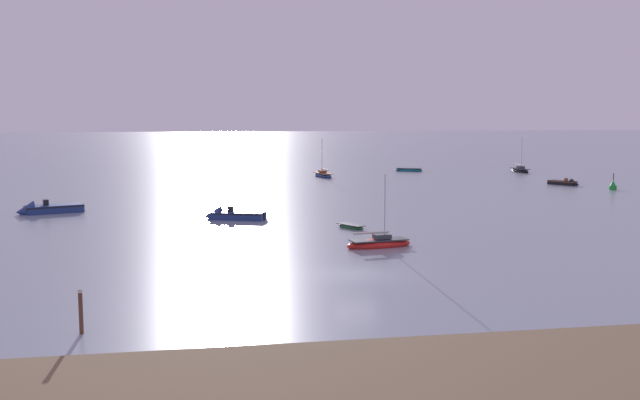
# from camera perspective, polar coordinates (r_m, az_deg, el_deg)

# --- Properties ---
(ground_plane) EXTENTS (800.00, 800.00, 0.00)m
(ground_plane) POSITION_cam_1_polar(r_m,az_deg,el_deg) (42.28, 2.94, -5.96)
(ground_plane) COLOR gray
(motorboat_moored_0) EXTENTS (3.52, 4.46, 1.48)m
(motorboat_moored_0) POSITION_cam_1_polar(r_m,az_deg,el_deg) (101.95, 19.24, 1.26)
(motorboat_moored_0) COLOR black
(motorboat_moored_0) RESTS_ON ground
(sailboat_moored_0) EXTENTS (2.76, 5.76, 6.20)m
(sailboat_moored_0) POSITION_cam_1_polar(r_m,az_deg,el_deg) (109.37, 0.25, 2.02)
(sailboat_moored_0) COLOR navy
(sailboat_moored_0) RESTS_ON ground
(rowboat_moored_1) EXTENTS (4.91, 3.64, 0.74)m
(rowboat_moored_1) POSITION_cam_1_polar(r_m,az_deg,el_deg) (121.79, 7.16, 2.42)
(rowboat_moored_1) COLOR #197084
(rowboat_moored_1) RESTS_ON ground
(rowboat_moored_2) EXTENTS (2.28, 2.97, 0.45)m
(rowboat_moored_2) POSITION_cam_1_polar(r_m,az_deg,el_deg) (59.30, 2.52, -2.15)
(rowboat_moored_2) COLOR #23602D
(rowboat_moored_2) RESTS_ON ground
(sailboat_moored_1) EXTENTS (5.08, 2.27, 5.49)m
(sailboat_moored_1) POSITION_cam_1_polar(r_m,az_deg,el_deg) (50.95, 4.76, -3.51)
(sailboat_moored_1) COLOR red
(sailboat_moored_1) RESTS_ON ground
(sailboat_moored_2) EXTENTS (1.69, 5.42, 6.07)m
(sailboat_moored_2) POSITION_cam_1_polar(r_m,az_deg,el_deg) (123.54, 15.80, 2.31)
(sailboat_moored_2) COLOR black
(sailboat_moored_2) RESTS_ON ground
(motorboat_moored_2) EXTENTS (5.92, 3.67, 1.92)m
(motorboat_moored_2) POSITION_cam_1_polar(r_m,az_deg,el_deg) (64.88, -7.30, -1.31)
(motorboat_moored_2) COLOR navy
(motorboat_moored_2) RESTS_ON ground
(motorboat_moored_3) EXTENTS (6.46, 4.09, 2.10)m
(motorboat_moored_3) POSITION_cam_1_polar(r_m,az_deg,el_deg) (73.23, -21.29, -0.78)
(motorboat_moored_3) COLOR navy
(motorboat_moored_3) RESTS_ON ground
(channel_buoy) EXTENTS (0.90, 0.90, 2.30)m
(channel_buoy) POSITION_cam_1_polar(r_m,az_deg,el_deg) (97.43, 22.53, 1.03)
(channel_buoy) COLOR #198C2D
(channel_buoy) RESTS_ON ground
(mooring_post_right) EXTENTS (0.22, 0.22, 2.13)m
(mooring_post_right) POSITION_cam_1_polar(r_m,az_deg,el_deg) (32.40, -18.70, -8.63)
(mooring_post_right) COLOR #503323
(mooring_post_right) RESTS_ON ground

